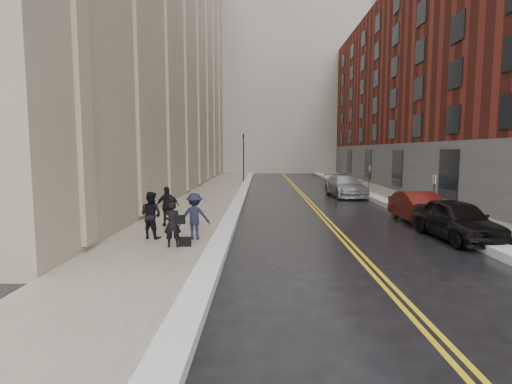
{
  "coord_description": "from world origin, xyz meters",
  "views": [
    {
      "loc": [
        -0.72,
        -11.92,
        3.43
      ],
      "look_at": [
        -0.96,
        5.62,
        1.6
      ],
      "focal_mm": 28.0,
      "sensor_mm": 36.0,
      "label": 1
    }
  ],
  "objects_px": {
    "car_silver_near": "(345,186)",
    "car_silver_far": "(344,182)",
    "pedestrian_a": "(151,215)",
    "pedestrian_main": "(172,224)",
    "car_black": "(457,220)",
    "pedestrian_c": "(167,206)",
    "pedestrian_b": "(195,216)",
    "car_maroon": "(420,208)"
  },
  "relations": [
    {
      "from": "car_silver_far",
      "to": "pedestrian_a",
      "type": "height_order",
      "value": "pedestrian_a"
    },
    {
      "from": "pedestrian_b",
      "to": "pedestrian_c",
      "type": "distance_m",
      "value": 3.09
    },
    {
      "from": "pedestrian_c",
      "to": "pedestrian_b",
      "type": "bearing_deg",
      "value": 96.8
    },
    {
      "from": "car_maroon",
      "to": "pedestrian_a",
      "type": "distance_m",
      "value": 12.37
    },
    {
      "from": "pedestrian_main",
      "to": "car_maroon",
      "type": "bearing_deg",
      "value": -159.61
    },
    {
      "from": "pedestrian_a",
      "to": "pedestrian_c",
      "type": "xyz_separation_m",
      "value": [
        0.04,
        2.47,
        -0.02
      ]
    },
    {
      "from": "car_black",
      "to": "car_silver_near",
      "type": "distance_m",
      "value": 14.58
    },
    {
      "from": "car_silver_near",
      "to": "car_silver_far",
      "type": "bearing_deg",
      "value": 76.0
    },
    {
      "from": "car_silver_near",
      "to": "pedestrian_b",
      "type": "xyz_separation_m",
      "value": [
        -8.76,
        -15.25,
        0.21
      ]
    },
    {
      "from": "car_maroon",
      "to": "pedestrian_b",
      "type": "height_order",
      "value": "pedestrian_b"
    },
    {
      "from": "car_silver_near",
      "to": "pedestrian_main",
      "type": "height_order",
      "value": "pedestrian_main"
    },
    {
      "from": "car_silver_far",
      "to": "pedestrian_b",
      "type": "height_order",
      "value": "pedestrian_b"
    },
    {
      "from": "car_maroon",
      "to": "pedestrian_a",
      "type": "height_order",
      "value": "pedestrian_a"
    },
    {
      "from": "car_silver_near",
      "to": "pedestrian_b",
      "type": "bearing_deg",
      "value": -123.54
    },
    {
      "from": "car_maroon",
      "to": "pedestrian_main",
      "type": "relative_size",
      "value": 2.78
    },
    {
      "from": "car_black",
      "to": "pedestrian_main",
      "type": "xyz_separation_m",
      "value": [
        -10.54,
        -1.94,
        0.17
      ]
    },
    {
      "from": "car_black",
      "to": "pedestrian_c",
      "type": "relative_size",
      "value": 2.65
    },
    {
      "from": "pedestrian_main",
      "to": "pedestrian_c",
      "type": "distance_m",
      "value": 3.99
    },
    {
      "from": "pedestrian_main",
      "to": "pedestrian_b",
      "type": "relative_size",
      "value": 0.92
    },
    {
      "from": "car_maroon",
      "to": "car_silver_far",
      "type": "bearing_deg",
      "value": 88.17
    },
    {
      "from": "car_maroon",
      "to": "pedestrian_main",
      "type": "xyz_separation_m",
      "value": [
        -10.54,
        -5.52,
        0.22
      ]
    },
    {
      "from": "car_maroon",
      "to": "car_silver_far",
      "type": "distance_m",
      "value": 16.79
    },
    {
      "from": "car_black",
      "to": "pedestrian_c",
      "type": "xyz_separation_m",
      "value": [
        -11.61,
        1.9,
        0.23
      ]
    },
    {
      "from": "pedestrian_main",
      "to": "pedestrian_a",
      "type": "relative_size",
      "value": 0.91
    },
    {
      "from": "car_maroon",
      "to": "car_silver_far",
      "type": "relative_size",
      "value": 0.93
    },
    {
      "from": "car_black",
      "to": "pedestrian_a",
      "type": "distance_m",
      "value": 11.66
    },
    {
      "from": "car_maroon",
      "to": "pedestrian_main",
      "type": "distance_m",
      "value": 11.9
    },
    {
      "from": "car_silver_far",
      "to": "car_silver_near",
      "type": "bearing_deg",
      "value": -100.3
    },
    {
      "from": "car_black",
      "to": "pedestrian_main",
      "type": "relative_size",
      "value": 2.87
    },
    {
      "from": "pedestrian_main",
      "to": "pedestrian_b",
      "type": "bearing_deg",
      "value": -121.7
    },
    {
      "from": "pedestrian_b",
      "to": "pedestrian_c",
      "type": "xyz_separation_m",
      "value": [
        -1.62,
        2.62,
        0.0
      ]
    },
    {
      "from": "pedestrian_c",
      "to": "car_maroon",
      "type": "bearing_deg",
      "value": 163.29
    },
    {
      "from": "car_silver_near",
      "to": "pedestrian_a",
      "type": "xyz_separation_m",
      "value": [
        -10.42,
        -15.1,
        0.22
      ]
    },
    {
      "from": "car_black",
      "to": "pedestrian_b",
      "type": "xyz_separation_m",
      "value": [
        -9.99,
        -0.72,
        0.23
      ]
    },
    {
      "from": "car_silver_near",
      "to": "pedestrian_b",
      "type": "distance_m",
      "value": 17.59
    },
    {
      "from": "pedestrian_a",
      "to": "pedestrian_c",
      "type": "height_order",
      "value": "pedestrian_a"
    },
    {
      "from": "car_silver_near",
      "to": "pedestrian_main",
      "type": "relative_size",
      "value": 3.48
    },
    {
      "from": "car_black",
      "to": "car_maroon",
      "type": "xyz_separation_m",
      "value": [
        0.0,
        3.58,
        -0.05
      ]
    },
    {
      "from": "pedestrian_main",
      "to": "pedestrian_c",
      "type": "xyz_separation_m",
      "value": [
        -1.07,
        3.85,
        0.07
      ]
    },
    {
      "from": "pedestrian_main",
      "to": "pedestrian_c",
      "type": "height_order",
      "value": "pedestrian_c"
    },
    {
      "from": "car_maroon",
      "to": "pedestrian_a",
      "type": "relative_size",
      "value": 2.52
    },
    {
      "from": "car_maroon",
      "to": "car_silver_near",
      "type": "bearing_deg",
      "value": 94.01
    }
  ]
}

